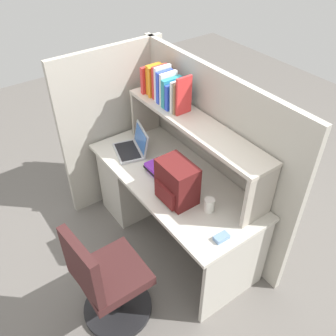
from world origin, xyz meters
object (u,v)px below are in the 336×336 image
Objects in this scene: computer_mouse at (221,237)px; office_chair at (107,283)px; laptop at (133,147)px; paper_cup at (209,205)px; backpack at (176,183)px.

computer_mouse is 0.11× the size of office_chair.
paper_cup is at bearing 4.25° from laptop.
office_chair is (0.82, -0.74, -0.39)m from laptop.
office_chair is (-0.11, -0.81, -0.39)m from paper_cup.
computer_mouse is at bearing -23.13° from paper_cup.
computer_mouse is at bearing 1.02° from backpack.
computer_mouse is at bearing -122.10° from office_chair.
laptop is 0.39× the size of office_chair.
laptop is 1.18m from computer_mouse.
computer_mouse is 0.28m from paper_cup.
laptop reaches higher than paper_cup.
paper_cup is at bearing 26.23° from backpack.
office_chair reaches higher than computer_mouse.
paper_cup is (0.93, 0.07, 0.00)m from laptop.
backpack is at bearing -153.77° from paper_cup.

